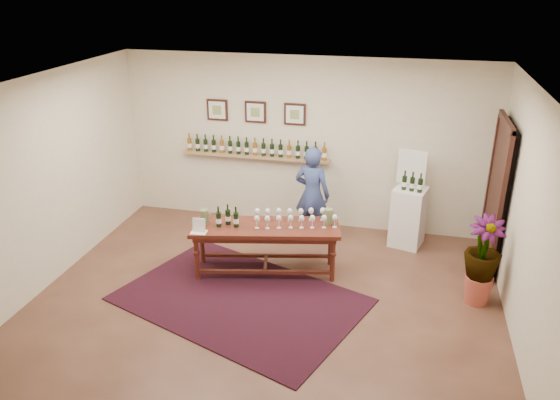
% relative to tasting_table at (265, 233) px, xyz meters
% --- Properties ---
extents(ground, '(6.00, 6.00, 0.00)m').
position_rel_tasting_table_xyz_m(ground, '(0.19, -0.72, -0.62)').
color(ground, '#4C2D21').
rests_on(ground, ground).
extents(room_shell, '(6.00, 6.00, 6.00)m').
position_rel_tasting_table_xyz_m(room_shell, '(2.30, 1.14, 0.50)').
color(room_shell, silver).
rests_on(room_shell, ground).
extents(rug, '(3.55, 2.97, 0.02)m').
position_rel_tasting_table_xyz_m(rug, '(-0.14, -0.79, -0.61)').
color(rug, '#450E0C').
rests_on(rug, ground).
extents(tasting_table, '(2.15, 1.07, 0.73)m').
position_rel_tasting_table_xyz_m(tasting_table, '(0.00, 0.00, 0.00)').
color(tasting_table, '#421C10').
rests_on(tasting_table, ground).
extents(table_glasses, '(1.47, 0.68, 0.20)m').
position_rel_tasting_table_xyz_m(table_glasses, '(0.33, 0.13, 0.21)').
color(table_glasses, white).
rests_on(table_glasses, tasting_table).
extents(table_bottles, '(0.31, 0.21, 0.30)m').
position_rel_tasting_table_xyz_m(table_bottles, '(-0.50, -0.11, 0.26)').
color(table_bottles, black).
rests_on(table_bottles, tasting_table).
extents(pitcher_left, '(0.17, 0.17, 0.21)m').
position_rel_tasting_table_xyz_m(pitcher_left, '(-0.84, -0.12, 0.21)').
color(pitcher_left, '#646F45').
rests_on(pitcher_left, tasting_table).
extents(pitcher_right, '(0.16, 0.16, 0.22)m').
position_rel_tasting_table_xyz_m(pitcher_right, '(0.84, 0.26, 0.22)').
color(pitcher_right, '#646F45').
rests_on(pitcher_right, tasting_table).
extents(menu_card, '(0.22, 0.17, 0.19)m').
position_rel_tasting_table_xyz_m(menu_card, '(-0.82, -0.39, 0.21)').
color(menu_card, white).
rests_on(menu_card, tasting_table).
extents(display_pedestal, '(0.57, 0.57, 0.93)m').
position_rel_tasting_table_xyz_m(display_pedestal, '(1.94, 1.34, -0.15)').
color(display_pedestal, white).
rests_on(display_pedestal, ground).
extents(pedestal_bottles, '(0.32, 0.16, 0.31)m').
position_rel_tasting_table_xyz_m(pedestal_bottles, '(1.95, 1.26, 0.47)').
color(pedestal_bottles, black).
rests_on(pedestal_bottles, display_pedestal).
extents(info_sign, '(0.43, 0.13, 0.60)m').
position_rel_tasting_table_xyz_m(info_sign, '(1.92, 1.46, 0.62)').
color(info_sign, white).
rests_on(info_sign, display_pedestal).
extents(potted_plant, '(0.62, 0.62, 1.03)m').
position_rel_tasting_table_xyz_m(potted_plant, '(2.86, -0.12, -0.01)').
color(potted_plant, '#B24A3B').
rests_on(potted_plant, ground).
extents(person, '(0.62, 0.47, 1.55)m').
position_rel_tasting_table_xyz_m(person, '(0.45, 1.16, 0.16)').
color(person, navy).
rests_on(person, ground).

